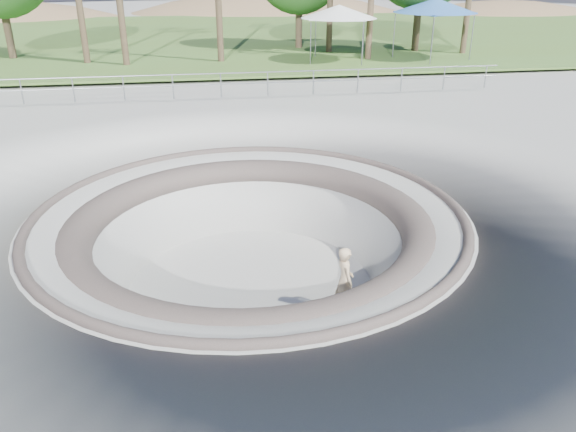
# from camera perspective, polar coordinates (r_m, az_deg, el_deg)

# --- Properties ---
(ground) EXTENTS (180.00, 180.00, 0.00)m
(ground) POSITION_cam_1_polar(r_m,az_deg,el_deg) (13.28, -3.98, 0.23)
(ground) COLOR #9C9C97
(ground) RESTS_ON ground
(skate_bowl) EXTENTS (14.00, 14.00, 4.10)m
(skate_bowl) POSITION_cam_1_polar(r_m,az_deg,el_deg) (14.12, -3.77, -6.56)
(skate_bowl) COLOR #9C9C97
(skate_bowl) RESTS_ON ground
(grass_strip) EXTENTS (180.00, 36.00, 0.12)m
(grass_strip) POSITION_cam_1_polar(r_m,az_deg,el_deg) (46.38, -8.30, 17.67)
(grass_strip) COLOR #456127
(grass_strip) RESTS_ON ground
(distant_hills) EXTENTS (103.20, 45.00, 28.60)m
(distant_hills) POSITION_cam_1_polar(r_m,az_deg,el_deg) (70.52, -5.34, 14.08)
(distant_hills) COLOR #7F6143
(distant_hills) RESTS_ON ground
(safety_railing) EXTENTS (25.00, 0.06, 1.03)m
(safety_railing) POSITION_cam_1_polar(r_m,az_deg,el_deg) (24.56, -6.84, 13.09)
(safety_railing) COLOR gray
(safety_railing) RESTS_ON ground
(skateboard) EXTENTS (0.75, 0.23, 0.08)m
(skateboard) POSITION_cam_1_polar(r_m,az_deg,el_deg) (13.03, 5.64, -9.60)
(skateboard) COLOR olive
(skateboard) RESTS_ON ground
(skater) EXTENTS (0.44, 0.62, 1.60)m
(skater) POSITION_cam_1_polar(r_m,az_deg,el_deg) (12.59, 5.79, -6.51)
(skater) COLOR tan
(skater) RESTS_ON skateboard
(canopy_white) EXTENTS (5.72, 5.72, 3.02)m
(canopy_white) POSITION_cam_1_polar(r_m,az_deg,el_deg) (33.23, 5.20, 19.95)
(canopy_white) COLOR gray
(canopy_white) RESTS_ON ground
(canopy_blue) EXTENTS (6.10, 6.10, 3.33)m
(canopy_blue) POSITION_cam_1_polar(r_m,az_deg,el_deg) (34.91, 14.75, 19.96)
(canopy_blue) COLOR gray
(canopy_blue) RESTS_ON ground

